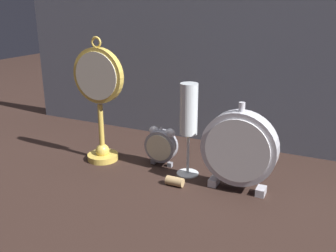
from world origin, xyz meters
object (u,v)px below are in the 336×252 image
object	(u,v)px
mantel_clock_silver	(239,149)
wine_cork	(175,181)
champagne_flute	(189,116)
pocket_watch_on_stand	(99,100)
alarm_clock_twin_bell	(161,144)

from	to	relation	value
mantel_clock_silver	wine_cork	size ratio (longest dim) A/B	5.00
mantel_clock_silver	champagne_flute	bearing A→B (deg)	167.31
pocket_watch_on_stand	wine_cork	xyz separation A→B (m)	(0.24, -0.05, -0.16)
pocket_watch_on_stand	mantel_clock_silver	xyz separation A→B (m)	(0.38, -0.01, -0.07)
pocket_watch_on_stand	alarm_clock_twin_bell	distance (m)	0.20
pocket_watch_on_stand	champagne_flute	size ratio (longest dim) A/B	1.43
alarm_clock_twin_bell	pocket_watch_on_stand	bearing A→B (deg)	-167.44
wine_cork	pocket_watch_on_stand	bearing A→B (deg)	168.10
pocket_watch_on_stand	alarm_clock_twin_bell	xyz separation A→B (m)	(0.16, 0.04, -0.11)
pocket_watch_on_stand	wine_cork	distance (m)	0.30
mantel_clock_silver	champagne_flute	xyz separation A→B (m)	(-0.14, 0.03, 0.05)
wine_cork	alarm_clock_twin_bell	bearing A→B (deg)	132.97
pocket_watch_on_stand	champagne_flute	world-z (taller)	pocket_watch_on_stand
champagne_flute	wine_cork	size ratio (longest dim) A/B	5.57
champagne_flute	wine_cork	distance (m)	0.16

